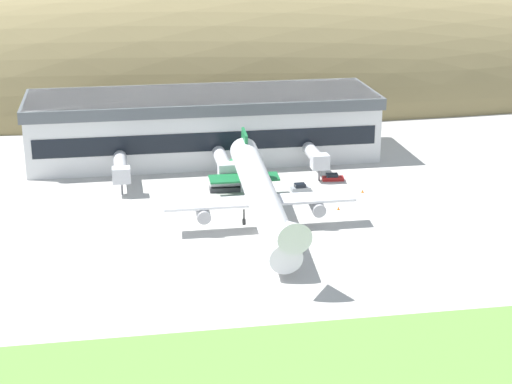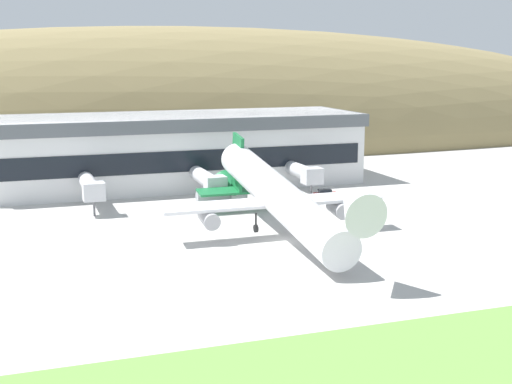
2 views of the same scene
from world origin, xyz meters
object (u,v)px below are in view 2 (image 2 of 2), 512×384
object	(u,v)px
fuel_truck	(221,199)
jetway_1	(208,180)
traffic_cone_0	(351,216)
service_car_1	(297,202)
traffic_cone_1	(365,203)
jetway_2	(304,173)
terminal_building	(172,146)
service_car_0	(325,194)
jetway_0	(90,186)
cargo_airplane	(277,197)

from	to	relation	value
fuel_truck	jetway_1	bearing A→B (deg)	99.23
fuel_truck	traffic_cone_0	xyz separation A→B (m)	(17.19, -13.59, -1.25)
service_car_1	traffic_cone_1	bearing A→B (deg)	-12.70
jetway_1	jetway_2	world-z (taller)	same
terminal_building	service_car_1	world-z (taller)	terminal_building
terminal_building	service_car_0	size ratio (longest dim) A/B	17.09
terminal_building	jetway_0	world-z (taller)	terminal_building
jetway_0	service_car_1	xyz separation A→B (m)	(33.29, -7.96, -3.34)
service_car_1	cargo_airplane	bearing A→B (deg)	-120.20
jetway_1	traffic_cone_1	world-z (taller)	jetway_1
jetway_1	service_car_0	world-z (taller)	jetway_1
cargo_airplane	service_car_0	xyz separation A→B (m)	(18.58, 24.17, -5.27)
jetway_2	fuel_truck	bearing A→B (deg)	-159.50
jetway_2	service_car_1	distance (m)	10.98
jetway_1	service_car_1	bearing A→B (deg)	-29.46
cargo_airplane	terminal_building	bearing A→B (deg)	95.89
terminal_building	service_car_1	distance (m)	31.45
jetway_0	traffic_cone_1	distance (m)	46.11
jetway_2	traffic_cone_0	world-z (taller)	jetway_2
cargo_airplane	traffic_cone_0	distance (m)	17.98
jetway_1	traffic_cone_0	distance (m)	26.29
fuel_truck	traffic_cone_0	distance (m)	21.95
service_car_1	fuel_truck	size ratio (longest dim) A/B	0.43
jetway_2	fuel_truck	world-z (taller)	jetway_2
service_car_1	jetway_1	bearing A→B (deg)	150.54
fuel_truck	traffic_cone_1	distance (m)	24.72
jetway_0	service_car_0	bearing A→B (deg)	-3.42
traffic_cone_0	jetway_0	bearing A→B (deg)	153.21
jetway_1	service_car_0	xyz separation A→B (m)	(21.28, -2.16, -3.41)
cargo_airplane	fuel_truck	size ratio (longest dim) A/B	6.01
jetway_0	fuel_truck	size ratio (longest dim) A/B	1.61
cargo_airplane	service_car_0	size ratio (longest dim) A/B	12.02
jetway_2	traffic_cone_1	bearing A→B (deg)	-61.53
terminal_building	jetway_0	distance (m)	25.90
jetway_1	fuel_truck	bearing A→B (deg)	-80.77
terminal_building	jetway_1	bearing A→B (deg)	-84.07
cargo_airplane	service_car_0	distance (m)	30.94
jetway_1	traffic_cone_0	size ratio (longest dim) A/B	24.81
terminal_building	jetway_2	distance (m)	27.14
terminal_building	jetway_1	distance (m)	19.22
service_car_1	traffic_cone_1	world-z (taller)	service_car_1
jetway_0	fuel_truck	xyz separation A→B (m)	(20.57, -5.47, -2.46)
service_car_1	traffic_cone_0	distance (m)	11.98
jetway_2	terminal_building	bearing A→B (deg)	140.03
jetway_1	jetway_2	size ratio (longest dim) A/B	1.24
service_car_0	fuel_truck	size ratio (longest dim) A/B	0.50
service_car_1	jetway_2	bearing A→B (deg)	60.93
jetway_2	traffic_cone_1	size ratio (longest dim) A/B	20.05
cargo_airplane	service_car_0	world-z (taller)	cargo_airplane
traffic_cone_1	service_car_0	bearing A→B (deg)	114.77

